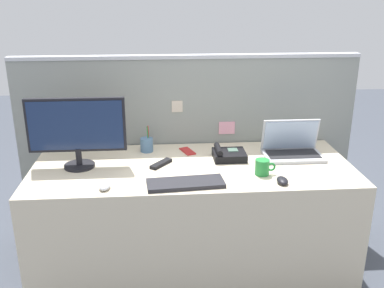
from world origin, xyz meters
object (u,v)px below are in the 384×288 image
Objects in this scene: desk_phone at (228,154)px; computer_mouse_right_hand at (282,181)px; keyboard_main at (186,183)px; laptop at (292,147)px; computer_mouse_left_hand at (105,186)px; tv_remote at (161,164)px; pen_cup at (147,145)px; cell_phone_red_case at (187,151)px; coffee_mug at (263,167)px; desktop_monitor at (76,129)px.

computer_mouse_right_hand is at bearing -58.07° from desk_phone.
desk_phone is 0.48× the size of keyboard_main.
laptop is 0.42m from desk_phone.
laptop is 1.22m from computer_mouse_left_hand.
laptop reaches higher than tv_remote.
computer_mouse_right_hand is 0.97m from computer_mouse_left_hand.
laptop reaches higher than pen_cup.
cell_phone_red_case is 0.57m from coffee_mug.
laptop is 0.85m from tv_remote.
tv_remote is at bearing -2.33° from desktop_monitor.
desk_phone is at bearing 121.32° from coffee_mug.
computer_mouse_left_hand is (-0.73, -0.38, -0.01)m from desk_phone.
coffee_mug is (0.89, 0.12, 0.03)m from computer_mouse_left_hand.
tv_remote is 0.61m from coffee_mug.
laptop reaches higher than computer_mouse_right_hand.
desktop_monitor is at bearing 120.73° from computer_mouse_left_hand.
computer_mouse_left_hand is at bearing 176.88° from keyboard_main.
pen_cup is 0.27m from tv_remote.
computer_mouse_left_hand is at bearing -60.78° from desktop_monitor.
keyboard_main is 0.52m from cell_phone_red_case.
computer_mouse_right_hand is (0.24, -0.39, -0.01)m from desk_phone.
computer_mouse_left_hand is 0.60m from pen_cup.
computer_mouse_right_hand and computer_mouse_left_hand have the same top height.
laptop is (1.33, 0.08, -0.18)m from desktop_monitor.
tv_remote is (0.09, -0.25, -0.04)m from pen_cup.
desk_phone is 0.47m from keyboard_main.
keyboard_main is (-0.29, -0.37, -0.02)m from desk_phone.
computer_mouse_right_hand is at bearing 13.00° from tv_remote.
desktop_monitor is 0.73m from cell_phone_red_case.
tv_remote is (0.49, -0.02, -0.23)m from desktop_monitor.
desktop_monitor is 1.22m from computer_mouse_right_hand.
desktop_monitor is 0.54m from tv_remote.
keyboard_main is at bearing -27.03° from desktop_monitor.
computer_mouse_right_hand is at bearing -16.07° from desktop_monitor.
coffee_mug is (-0.26, -0.29, -0.01)m from laptop.
coffee_mug is (0.41, -0.40, 0.04)m from cell_phone_red_case.
desktop_monitor is 3.35× the size of pen_cup.
pen_cup is 0.27m from cell_phone_red_case.
coffee_mug is (0.67, -0.43, -0.00)m from pen_cup.
coffee_mug reaches higher than computer_mouse_right_hand.
computer_mouse_right_hand is at bearing -67.91° from cell_phone_red_case.
computer_mouse_left_hand is (-1.14, -0.41, -0.04)m from laptop.
computer_mouse_left_hand is 0.71m from cell_phone_red_case.
laptop reaches higher than coffee_mug.
desk_phone is 1.17× the size of pen_cup.
keyboard_main is (-0.71, -0.40, -0.05)m from laptop.
pen_cup is 1.25× the size of cell_phone_red_case.
cell_phone_red_case is at bearing 170.01° from laptop.
desk_phone reaches higher than computer_mouse_right_hand.
cell_phone_red_case is at bearing 16.53° from desktop_monitor.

